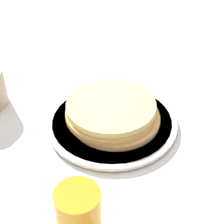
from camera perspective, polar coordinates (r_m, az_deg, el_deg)
The scene contains 4 objects.
ground_plane at distance 0.74m, azimuth 1.39°, elevation -1.30°, with size 4.00×4.00×0.00m, color silver.
plate at distance 0.73m, azimuth 0.00°, elevation -1.59°, with size 0.25×0.25×0.01m.
pancake_stack at distance 0.72m, azimuth 0.03°, elevation -0.02°, with size 0.18×0.18×0.03m.
juice_glass at distance 0.54m, azimuth -5.14°, elevation -15.06°, with size 0.07×0.07×0.08m.
Camera 1 is at (-0.20, 0.53, 0.48)m, focal length 60.00 mm.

